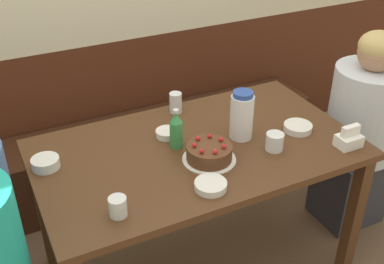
# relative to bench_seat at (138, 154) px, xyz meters

# --- Properties ---
(bench_seat) EXTENTS (2.37, 0.38, 0.43)m
(bench_seat) POSITION_rel_bench_seat_xyz_m (0.00, 0.00, 0.00)
(bench_seat) COLOR #381E11
(bench_seat) RESTS_ON ground_plane
(dining_table) EXTENTS (1.44, 0.83, 0.76)m
(dining_table) POSITION_rel_bench_seat_xyz_m (0.00, -0.83, 0.45)
(dining_table) COLOR #4C2D19
(dining_table) RESTS_ON ground_plane
(birthday_cake) EXTENTS (0.23, 0.23, 0.09)m
(birthday_cake) POSITION_rel_bench_seat_xyz_m (-0.00, -0.94, 0.58)
(birthday_cake) COLOR white
(birthday_cake) RESTS_ON dining_table
(water_pitcher) EXTENTS (0.11, 0.11, 0.23)m
(water_pitcher) POSITION_rel_bench_seat_xyz_m (0.22, -0.84, 0.65)
(water_pitcher) COLOR white
(water_pitcher) RESTS_ON dining_table
(soju_bottle) EXTENTS (0.06, 0.06, 0.19)m
(soju_bottle) POSITION_rel_bench_seat_xyz_m (-0.08, -0.79, 0.63)
(soju_bottle) COLOR #388E4C
(soju_bottle) RESTS_ON dining_table
(napkin_holder) EXTENTS (0.11, 0.08, 0.11)m
(napkin_holder) POSITION_rel_bench_seat_xyz_m (0.61, -1.13, 0.58)
(napkin_holder) COLOR white
(napkin_holder) RESTS_ON dining_table
(bowl_soup_white) EXTENTS (0.13, 0.13, 0.03)m
(bowl_soup_white) POSITION_rel_bench_seat_xyz_m (0.49, -0.91, 0.56)
(bowl_soup_white) COLOR white
(bowl_soup_white) RESTS_ON dining_table
(bowl_rice_small) EXTENTS (0.10, 0.10, 0.03)m
(bowl_rice_small) POSITION_rel_bench_seat_xyz_m (-0.08, -0.69, 0.56)
(bowl_rice_small) COLOR white
(bowl_rice_small) RESTS_ON dining_table
(bowl_side_dish) EXTENTS (0.12, 0.12, 0.04)m
(bowl_side_dish) POSITION_rel_bench_seat_xyz_m (-0.64, -0.69, 0.56)
(bowl_side_dish) COLOR white
(bowl_side_dish) RESTS_ON dining_table
(bowl_sauce_shallow) EXTENTS (0.13, 0.13, 0.03)m
(bowl_sauce_shallow) POSITION_rel_bench_seat_xyz_m (-0.09, -1.12, 0.55)
(bowl_sauce_shallow) COLOR white
(bowl_sauce_shallow) RESTS_ON dining_table
(glass_water_tall) EXTENTS (0.08, 0.08, 0.08)m
(glass_water_tall) POSITION_rel_bench_seat_xyz_m (0.30, -1.00, 0.58)
(glass_water_tall) COLOR silver
(glass_water_tall) RESTS_ON dining_table
(glass_tumbler_short) EXTENTS (0.07, 0.07, 0.08)m
(glass_tumbler_short) POSITION_rel_bench_seat_xyz_m (-0.46, -1.11, 0.58)
(glass_tumbler_short) COLOR silver
(glass_tumbler_short) RESTS_ON dining_table
(glass_shot_small) EXTENTS (0.06, 0.06, 0.10)m
(glass_shot_small) POSITION_rel_bench_seat_xyz_m (0.05, -0.50, 0.59)
(glass_shot_small) COLOR silver
(glass_shot_small) RESTS_ON dining_table
(person_grey_tee) EXTENTS (0.38, 0.38, 1.15)m
(person_grey_tee) POSITION_rel_bench_seat_xyz_m (0.98, -0.85, 0.35)
(person_grey_tee) COLOR #33333D
(person_grey_tee) RESTS_ON ground_plane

